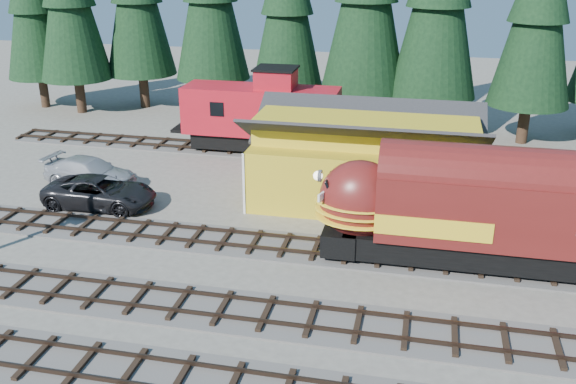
% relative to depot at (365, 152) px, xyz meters
% --- Properties ---
extents(ground, '(120.00, 120.00, 0.00)m').
position_rel_depot_xyz_m(ground, '(0.00, -10.50, -2.96)').
color(ground, '#6B665B').
rests_on(ground, ground).
extents(track_siding, '(68.00, 3.20, 0.33)m').
position_rel_depot_xyz_m(track_siding, '(10.00, -6.50, -2.90)').
color(track_siding, '#4C4947').
rests_on(track_siding, ground).
extents(track_spur, '(32.00, 3.20, 0.33)m').
position_rel_depot_xyz_m(track_spur, '(-10.00, 7.50, -2.90)').
color(track_spur, '#4C4947').
rests_on(track_spur, ground).
extents(depot, '(12.80, 7.00, 5.30)m').
position_rel_depot_xyz_m(depot, '(0.00, 0.00, 0.00)').
color(depot, gold).
rests_on(depot, ground).
extents(conifer_backdrop, '(79.35, 23.46, 15.60)m').
position_rel_depot_xyz_m(conifer_backdrop, '(6.60, 13.46, 6.64)').
color(conifer_backdrop, black).
rests_on(conifer_backdrop, ground).
extents(locomotive, '(15.83, 3.15, 4.30)m').
position_rel_depot_xyz_m(locomotive, '(6.08, -6.50, -0.44)').
color(locomotive, black).
rests_on(locomotive, ground).
extents(caboose, '(10.49, 3.04, 5.45)m').
position_rel_depot_xyz_m(caboose, '(-7.74, 7.50, -0.27)').
color(caboose, black).
rests_on(caboose, ground).
extents(pickup_truck_a, '(6.16, 2.91, 1.70)m').
position_rel_depot_xyz_m(pickup_truck_a, '(-13.98, -3.78, -2.11)').
color(pickup_truck_a, black).
rests_on(pickup_truck_a, ground).
extents(pickup_truck_b, '(6.08, 3.22, 1.68)m').
position_rel_depot_xyz_m(pickup_truck_b, '(-16.08, -0.98, -2.12)').
color(pickup_truck_b, '#ADB0B5').
rests_on(pickup_truck_b, ground).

